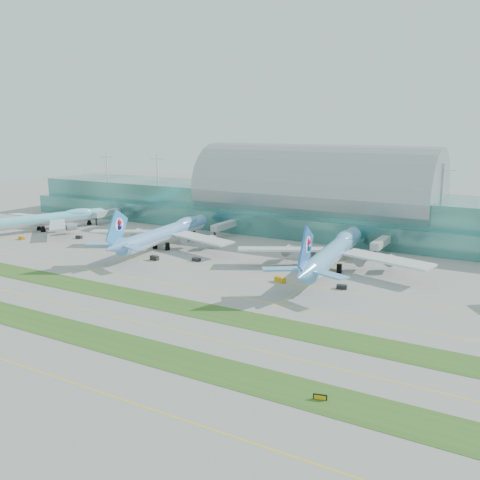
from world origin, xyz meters
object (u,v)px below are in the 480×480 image
Objects in this scene: airliner_a at (48,218)px; taxiway_sign_east at (320,397)px; airliner_b at (166,232)px; airliner_c at (334,250)px; terminal at (314,203)px.

airliner_a reaches higher than taxiway_sign_east.
airliner_b is at bearing 18.40° from airliner_a.
airliner_a is 24.91× the size of taxiway_sign_east.
taxiway_sign_east is at bearing -77.46° from airliner_c.
airliner_a is 76.11m from airliner_b.
airliner_c is at bearing -61.70° from terminal.
airliner_c reaches higher than airliner_a.
terminal reaches higher than taxiway_sign_east.
airliner_a is 0.87× the size of airliner_b.
taxiway_sign_east is at bearing -46.66° from airliner_b.
airliner_b is 0.96× the size of airliner_c.
airliner_b is at bearing 175.35° from airliner_c.
airliner_b reaches higher than airliner_a.
airliner_c reaches higher than taxiway_sign_east.
terminal is 171.69m from taxiway_sign_east.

